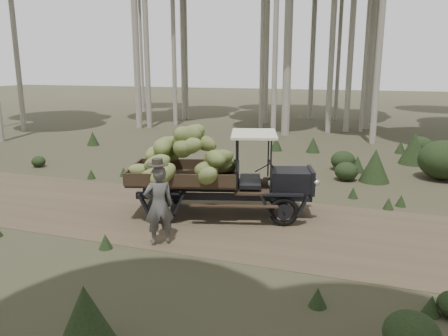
{
  "coord_description": "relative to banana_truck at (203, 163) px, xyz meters",
  "views": [
    {
      "loc": [
        4.6,
        -8.88,
        3.43
      ],
      "look_at": [
        1.36,
        0.43,
        1.14
      ],
      "focal_mm": 35.0,
      "sensor_mm": 36.0,
      "label": 1
    }
  ],
  "objects": [
    {
      "name": "dirt_track",
      "position": [
        -0.9,
        -0.25,
        -1.25
      ],
      "size": [
        70.0,
        4.0,
        0.01
      ],
      "primitive_type": "cube",
      "color": "brown",
      "rests_on": "ground"
    },
    {
      "name": "farmer",
      "position": [
        -0.16,
        -1.9,
        -0.43
      ],
      "size": [
        0.69,
        0.66,
        1.73
      ],
      "rotation": [
        0.0,
        0.0,
        3.83
      ],
      "color": "#504D49",
      "rests_on": "ground"
    },
    {
      "name": "undergrowth",
      "position": [
        -1.69,
        -0.87,
        -0.7
      ],
      "size": [
        24.22,
        23.0,
        1.4
      ],
      "color": "#233319",
      "rests_on": "ground"
    },
    {
      "name": "ground",
      "position": [
        -0.9,
        -0.25,
        -1.25
      ],
      "size": [
        120.0,
        120.0,
        0.0
      ],
      "primitive_type": "plane",
      "color": "#473D2B",
      "rests_on": "ground"
    },
    {
      "name": "banana_truck",
      "position": [
        0.0,
        0.0,
        0.0
      ],
      "size": [
        4.49,
        2.76,
        2.23
      ],
      "rotation": [
        0.0,
        0.0,
        0.28
      ],
      "color": "black",
      "rests_on": "ground"
    }
  ]
}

